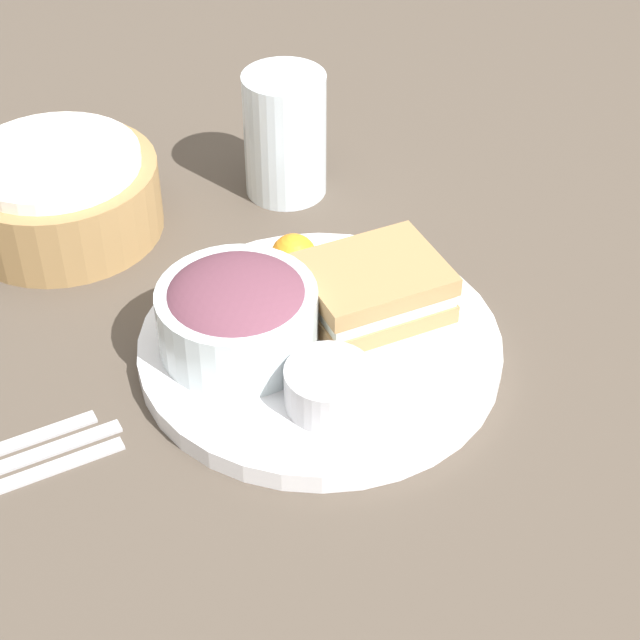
{
  "coord_description": "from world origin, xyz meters",
  "views": [
    {
      "loc": [
        -0.36,
        -0.53,
        0.58
      ],
      "look_at": [
        0.0,
        0.0,
        0.04
      ],
      "focal_mm": 60.0,
      "sensor_mm": 36.0,
      "label": 1
    }
  ],
  "objects_px": {
    "sandwich": "(373,288)",
    "fork": "(3,485)",
    "salad_bowl": "(237,312)",
    "dressing_cup": "(329,387)",
    "bread_basket": "(59,194)",
    "drink_glass": "(285,135)",
    "plate": "(320,347)"
  },
  "relations": [
    {
      "from": "sandwich",
      "to": "fork",
      "type": "distance_m",
      "value": 0.32
    },
    {
      "from": "sandwich",
      "to": "salad_bowl",
      "type": "height_order",
      "value": "salad_bowl"
    },
    {
      "from": "dressing_cup",
      "to": "fork",
      "type": "distance_m",
      "value": 0.24
    },
    {
      "from": "dressing_cup",
      "to": "fork",
      "type": "bearing_deg",
      "value": 161.92
    },
    {
      "from": "bread_basket",
      "to": "sandwich",
      "type": "bearing_deg",
      "value": -60.68
    },
    {
      "from": "sandwich",
      "to": "bread_basket",
      "type": "relative_size",
      "value": 0.68
    },
    {
      "from": "salad_bowl",
      "to": "fork",
      "type": "bearing_deg",
      "value": -174.68
    },
    {
      "from": "drink_glass",
      "to": "sandwich",
      "type": "bearing_deg",
      "value": -103.97
    },
    {
      "from": "bread_basket",
      "to": "salad_bowl",
      "type": "bearing_deg",
      "value": -80.87
    },
    {
      "from": "salad_bowl",
      "to": "drink_glass",
      "type": "xyz_separation_m",
      "value": [
        0.17,
        0.19,
        0.01
      ]
    },
    {
      "from": "plate",
      "to": "drink_glass",
      "type": "bearing_deg",
      "value": 63.45
    },
    {
      "from": "plate",
      "to": "salad_bowl",
      "type": "xyz_separation_m",
      "value": [
        -0.06,
        0.03,
        0.04
      ]
    },
    {
      "from": "salad_bowl",
      "to": "fork",
      "type": "xyz_separation_m",
      "value": [
        -0.21,
        -0.02,
        -0.05
      ]
    },
    {
      "from": "fork",
      "to": "salad_bowl",
      "type": "bearing_deg",
      "value": -168.33
    },
    {
      "from": "salad_bowl",
      "to": "fork",
      "type": "height_order",
      "value": "salad_bowl"
    },
    {
      "from": "sandwich",
      "to": "fork",
      "type": "relative_size",
      "value": 0.7
    },
    {
      "from": "sandwich",
      "to": "bread_basket",
      "type": "height_order",
      "value": "bread_basket"
    },
    {
      "from": "sandwich",
      "to": "salad_bowl",
      "type": "bearing_deg",
      "value": 168.37
    },
    {
      "from": "fork",
      "to": "sandwich",
      "type": "bearing_deg",
      "value": -174.39
    },
    {
      "from": "plate",
      "to": "fork",
      "type": "relative_size",
      "value": 1.64
    },
    {
      "from": "salad_bowl",
      "to": "dressing_cup",
      "type": "distance_m",
      "value": 0.1
    },
    {
      "from": "drink_glass",
      "to": "fork",
      "type": "relative_size",
      "value": 0.69
    },
    {
      "from": "dressing_cup",
      "to": "bread_basket",
      "type": "height_order",
      "value": "bread_basket"
    },
    {
      "from": "plate",
      "to": "dressing_cup",
      "type": "bearing_deg",
      "value": -119.1
    },
    {
      "from": "salad_bowl",
      "to": "bread_basket",
      "type": "bearing_deg",
      "value": 99.13
    },
    {
      "from": "bread_basket",
      "to": "fork",
      "type": "height_order",
      "value": "bread_basket"
    },
    {
      "from": "plate",
      "to": "sandwich",
      "type": "relative_size",
      "value": 2.33
    },
    {
      "from": "fork",
      "to": "drink_glass",
      "type": "bearing_deg",
      "value": -144.48
    },
    {
      "from": "dressing_cup",
      "to": "bread_basket",
      "type": "distance_m",
      "value": 0.35
    },
    {
      "from": "salad_bowl",
      "to": "sandwich",
      "type": "bearing_deg",
      "value": -11.63
    },
    {
      "from": "sandwich",
      "to": "drink_glass",
      "type": "bearing_deg",
      "value": 76.03
    },
    {
      "from": "sandwich",
      "to": "fork",
      "type": "height_order",
      "value": "sandwich"
    }
  ]
}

